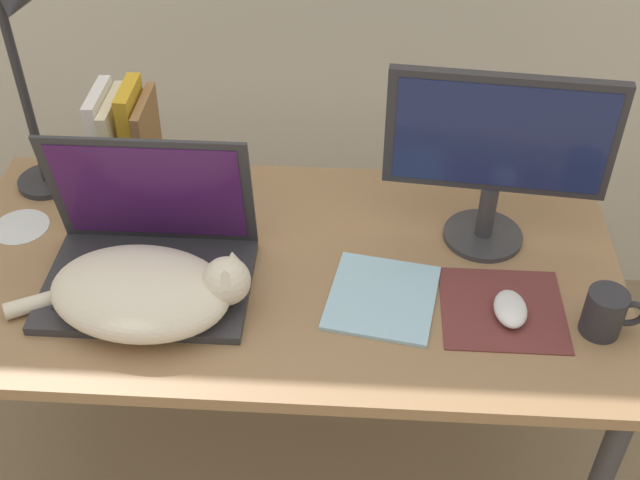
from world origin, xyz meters
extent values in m
cube|color=#93704C|center=(0.00, 0.34, 0.70)|extent=(1.35, 0.69, 0.03)
cylinder|color=#38383D|center=(-0.62, 0.64, 0.34)|extent=(0.04, 0.04, 0.68)
cylinder|color=#38383D|center=(0.62, 0.64, 0.34)|extent=(0.04, 0.04, 0.68)
cube|color=#2D2D33|center=(-0.26, 0.26, 0.72)|extent=(0.40, 0.27, 0.02)
cube|color=#28282D|center=(-0.26, 0.25, 0.73)|extent=(0.33, 0.14, 0.00)
cube|color=#2D2D33|center=(-0.26, 0.37, 0.86)|extent=(0.40, 0.06, 0.27)
cube|color=#421956|center=(-0.26, 0.37, 0.86)|extent=(0.36, 0.05, 0.24)
ellipsoid|color=beige|center=(-0.25, 0.20, 0.76)|extent=(0.37, 0.28, 0.11)
sphere|color=beige|center=(-0.09, 0.21, 0.79)|extent=(0.09, 0.09, 0.09)
cone|color=beige|center=(-0.08, 0.24, 0.82)|extent=(0.04, 0.04, 0.03)
cone|color=beige|center=(-0.08, 0.19, 0.82)|extent=(0.04, 0.04, 0.03)
cylinder|color=beige|center=(-0.44, 0.20, 0.73)|extent=(0.14, 0.09, 0.03)
cylinder|color=#333338|center=(0.41, 0.46, 0.72)|extent=(0.16, 0.16, 0.01)
cylinder|color=#333338|center=(0.41, 0.46, 0.78)|extent=(0.04, 0.04, 0.12)
cube|color=#28282D|center=(0.41, 0.46, 0.97)|extent=(0.43, 0.06, 0.25)
cube|color=navy|center=(0.41, 0.44, 0.97)|extent=(0.40, 0.04, 0.22)
cube|color=brown|center=(0.43, 0.24, 0.71)|extent=(0.23, 0.22, 0.00)
ellipsoid|color=silver|center=(0.44, 0.23, 0.73)|extent=(0.06, 0.10, 0.03)
cube|color=white|center=(-0.40, 0.59, 0.83)|extent=(0.03, 0.14, 0.24)
cube|color=beige|center=(-0.37, 0.59, 0.82)|extent=(0.04, 0.16, 0.23)
cube|color=gold|center=(-0.34, 0.59, 0.84)|extent=(0.03, 0.13, 0.26)
cube|color=olive|center=(-0.31, 0.59, 0.82)|extent=(0.02, 0.16, 0.23)
cylinder|color=#28282D|center=(-0.56, 0.59, 0.72)|extent=(0.13, 0.13, 0.01)
cylinder|color=#28282D|center=(-0.56, 0.59, 0.95)|extent=(0.02, 0.02, 0.45)
cube|color=#99C6E0|center=(0.20, 0.26, 0.71)|extent=(0.23, 0.25, 0.01)
cylinder|color=#28282D|center=(0.60, 0.20, 0.76)|extent=(0.07, 0.07, 0.09)
torus|color=#28282D|center=(0.64, 0.20, 0.76)|extent=(0.06, 0.01, 0.06)
cylinder|color=silver|center=(-0.57, 0.43, 0.71)|extent=(0.12, 0.12, 0.00)
camera|label=1|loc=(0.15, -0.84, 1.79)|focal=45.00mm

